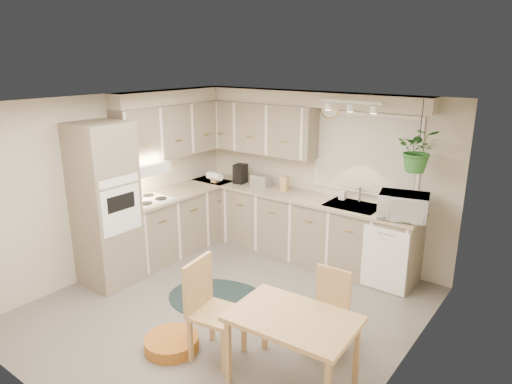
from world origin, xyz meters
TOP-DOWN VIEW (x-y plane):
  - floor at (0.00, 0.00)m, footprint 4.20×4.20m
  - ceiling at (0.00, 0.00)m, footprint 4.20×4.20m
  - wall_back at (0.00, 2.10)m, footprint 4.00×0.04m
  - wall_front at (0.00, -2.10)m, footprint 4.00×0.04m
  - wall_left at (-2.00, 0.00)m, footprint 0.04×4.20m
  - wall_right at (2.00, 0.00)m, footprint 0.04×4.20m
  - base_cab_left at (-1.70, 0.88)m, footprint 0.60×1.85m
  - base_cab_back at (-0.20, 1.80)m, footprint 3.60×0.60m
  - counter_left at (-1.69, 0.88)m, footprint 0.64×1.89m
  - counter_back at (-0.20, 1.79)m, footprint 3.64×0.64m
  - oven_stack at (-1.68, -0.38)m, footprint 0.65×0.65m
  - wall_oven_face at (-1.35, -0.38)m, footprint 0.02×0.56m
  - upper_cab_left at (-1.82, 1.00)m, footprint 0.35×2.00m
  - upper_cab_back at (-1.00, 1.93)m, footprint 2.00×0.35m
  - soffit_left at (-1.85, 1.00)m, footprint 0.30×2.00m
  - soffit_back at (-0.20, 1.95)m, footprint 3.60×0.30m
  - cooktop at (-1.68, 0.30)m, footprint 0.52×0.58m
  - range_hood at (-1.70, 0.30)m, footprint 0.40×0.60m
  - window_blinds at (0.70, 2.07)m, footprint 1.40×0.02m
  - window_frame at (0.70, 2.08)m, footprint 1.50×0.02m
  - sink at (0.70, 1.80)m, footprint 0.70×0.48m
  - dishwasher_front at (1.30, 1.49)m, footprint 0.58×0.02m
  - track_light_bar at (0.70, 1.55)m, footprint 0.80×0.04m
  - wall_clock at (0.15, 2.07)m, footprint 0.30×0.03m
  - dining_table at (1.30, -0.63)m, footprint 1.13×0.79m
  - chair_left at (0.50, -0.73)m, footprint 0.53×0.53m
  - chair_back at (1.29, -0.01)m, footprint 0.41×0.41m
  - braided_rug at (-0.21, 0.09)m, footprint 1.50×1.25m
  - pet_bed at (0.06, -0.93)m, footprint 0.70×0.70m
  - microwave at (1.41, 1.70)m, footprint 0.64×0.45m
  - soap_bottle at (0.47, 1.95)m, footprint 0.10×0.19m
  - hanging_plant at (1.52, 1.70)m, footprint 0.61×0.64m
  - coffee_maker at (-1.23, 1.80)m, footprint 0.20×0.23m
  - toaster at (-0.85, 1.82)m, footprint 0.30×0.17m
  - knife_block at (-0.43, 1.85)m, footprint 0.11×0.11m

SIDE VIEW (x-z plane):
  - floor at x=0.00m, z-range 0.00..0.00m
  - braided_rug at x=-0.21m, z-range 0.00..0.01m
  - pet_bed at x=0.06m, z-range 0.00..0.13m
  - dining_table at x=1.30m, z-range 0.00..0.69m
  - chair_back at x=1.29m, z-range 0.00..0.83m
  - dishwasher_front at x=1.30m, z-range 0.01..0.84m
  - base_cab_left at x=-1.70m, z-range 0.00..0.90m
  - base_cab_back at x=-0.20m, z-range 0.00..0.90m
  - chair_left at x=0.50m, z-range 0.00..1.00m
  - sink at x=0.70m, z-range 0.85..0.95m
  - counter_left at x=-1.69m, z-range 0.90..0.94m
  - counter_back at x=-0.20m, z-range 0.90..0.94m
  - cooktop at x=-1.68m, z-range 0.93..0.95m
  - soap_bottle at x=0.47m, z-range 0.94..1.03m
  - toaster at x=-0.85m, z-range 0.94..1.12m
  - oven_stack at x=-1.68m, z-range 0.00..2.10m
  - wall_oven_face at x=-1.35m, z-range 0.76..1.34m
  - knife_block at x=-0.43m, z-range 0.94..1.16m
  - coffee_maker at x=-1.23m, z-range 0.94..1.24m
  - microwave at x=1.41m, z-range 0.94..1.33m
  - wall_back at x=0.00m, z-range 0.00..2.40m
  - wall_front at x=0.00m, z-range 0.00..2.40m
  - wall_left at x=-2.00m, z-range 0.00..2.40m
  - wall_right at x=2.00m, z-range 0.00..2.40m
  - range_hood at x=-1.70m, z-range 1.33..1.47m
  - window_blinds at x=0.70m, z-range 1.10..2.10m
  - window_frame at x=0.70m, z-range 1.05..2.15m
  - hanging_plant at x=1.52m, z-range 1.55..1.96m
  - upper_cab_left at x=-1.82m, z-range 1.45..2.20m
  - upper_cab_back at x=-1.00m, z-range 1.45..2.20m
  - wall_clock at x=0.15m, z-range 2.03..2.33m
  - soffit_left at x=-1.85m, z-range 2.20..2.40m
  - soffit_back at x=-0.20m, z-range 2.20..2.40m
  - track_light_bar at x=0.70m, z-range 2.31..2.35m
  - ceiling at x=0.00m, z-range 2.40..2.40m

